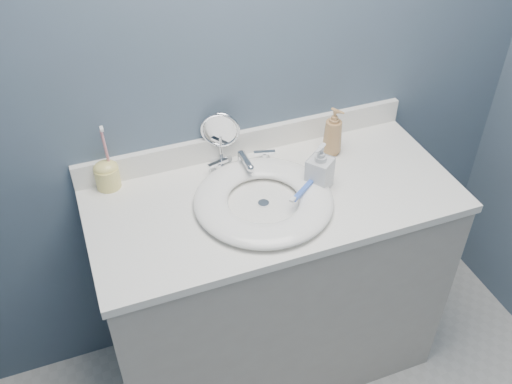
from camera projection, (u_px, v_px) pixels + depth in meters
name	position (u px, v px, depth m)	size (l,w,h in m)	color
back_wall	(245.00, 70.00, 1.86)	(2.20, 0.02, 2.40)	#4C5E72
vanity_cabinet	(272.00, 287.00, 2.16)	(1.20, 0.55, 0.85)	#A9A49A
countertop	(274.00, 199.00, 1.88)	(1.22, 0.57, 0.03)	white
backsplash	(247.00, 141.00, 2.03)	(1.22, 0.02, 0.09)	white
basin	(264.00, 200.00, 1.82)	(0.45, 0.45, 0.04)	white
drain	(264.00, 204.00, 1.83)	(0.04, 0.04, 0.01)	silver
faucet	(243.00, 163.00, 1.96)	(0.25, 0.13, 0.07)	silver
makeup_mirror	(220.00, 136.00, 1.94)	(0.13, 0.08, 0.20)	silver
soap_bottle_amber	(333.00, 131.00, 2.00)	(0.07, 0.07, 0.18)	#AB7E4D
soap_bottle_clear	(320.00, 167.00, 1.85)	(0.08, 0.08, 0.17)	silver
toothbrush_holder	(107.00, 174.00, 1.87)	(0.08, 0.08, 0.23)	#EDDC76
toothbrush_lying	(305.00, 188.00, 1.83)	(0.15, 0.11, 0.02)	blue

